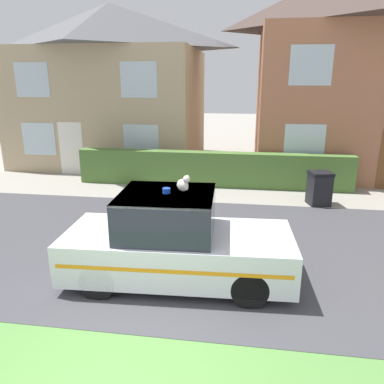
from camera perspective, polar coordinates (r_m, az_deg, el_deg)
road_strip at (r=8.81m, az=-2.21°, el=-8.09°), size 28.00×6.51×0.01m
garden_hedge at (r=13.48m, az=3.07°, el=3.49°), size 9.78×0.51×1.24m
police_car at (r=7.10m, az=-2.53°, el=-7.63°), size 4.31×1.97×1.82m
cat at (r=6.52m, az=-1.30°, el=1.20°), size 0.30×0.35×0.32m
house_left at (r=18.25m, az=-11.99°, el=15.85°), size 8.15×6.49×6.92m
house_right at (r=17.23m, az=22.63°, el=16.78°), size 7.40×6.77×8.00m
wheelie_bin at (r=12.08m, az=18.83°, el=0.55°), size 0.76×0.75×1.04m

